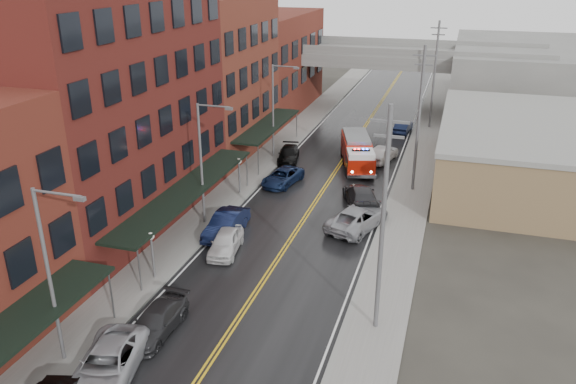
# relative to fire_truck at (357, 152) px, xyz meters

# --- Properties ---
(road) EXTENTS (11.00, 160.00, 0.02)m
(road) POSITION_rel_fire_truck_xyz_m (-1.62, -9.42, -1.52)
(road) COLOR black
(road) RESTS_ON ground
(sidewalk_left) EXTENTS (3.00, 160.00, 0.15)m
(sidewalk_left) POSITION_rel_fire_truck_xyz_m (-8.92, -9.42, -1.45)
(sidewalk_left) COLOR slate
(sidewalk_left) RESTS_ON ground
(sidewalk_right) EXTENTS (3.00, 160.00, 0.15)m
(sidewalk_right) POSITION_rel_fire_truck_xyz_m (5.68, -9.42, -1.45)
(sidewalk_right) COLOR slate
(sidewalk_right) RESTS_ON ground
(curb_left) EXTENTS (0.30, 160.00, 0.15)m
(curb_left) POSITION_rel_fire_truck_xyz_m (-7.27, -9.42, -1.45)
(curb_left) COLOR gray
(curb_left) RESTS_ON ground
(curb_right) EXTENTS (0.30, 160.00, 0.15)m
(curb_right) POSITION_rel_fire_truck_xyz_m (4.03, -9.42, -1.45)
(curb_right) COLOR gray
(curb_right) RESTS_ON ground
(brick_building_b) EXTENTS (9.00, 20.00, 18.00)m
(brick_building_b) POSITION_rel_fire_truck_xyz_m (-14.92, -16.42, 7.47)
(brick_building_b) COLOR #511B15
(brick_building_b) RESTS_ON ground
(brick_building_c) EXTENTS (9.00, 15.00, 15.00)m
(brick_building_c) POSITION_rel_fire_truck_xyz_m (-14.92, 1.08, 5.97)
(brick_building_c) COLOR maroon
(brick_building_c) RESTS_ON ground
(brick_building_far) EXTENTS (9.00, 20.00, 12.00)m
(brick_building_far) POSITION_rel_fire_truck_xyz_m (-14.92, 18.58, 4.47)
(brick_building_far) COLOR #5E2518
(brick_building_far) RESTS_ON ground
(tan_building) EXTENTS (14.00, 22.00, 5.00)m
(tan_building) POSITION_rel_fire_truck_xyz_m (14.38, 0.58, 0.97)
(tan_building) COLOR #8C6E4B
(tan_building) RESTS_ON ground
(right_far_block) EXTENTS (18.00, 30.00, 8.00)m
(right_far_block) POSITION_rel_fire_truck_xyz_m (16.38, 30.58, 2.47)
(right_far_block) COLOR slate
(right_far_block) RESTS_ON ground
(awning_1) EXTENTS (2.60, 18.00, 3.09)m
(awning_1) POSITION_rel_fire_truck_xyz_m (-9.11, -16.42, 1.46)
(awning_1) COLOR black
(awning_1) RESTS_ON ground
(awning_2) EXTENTS (2.60, 13.00, 3.09)m
(awning_2) POSITION_rel_fire_truck_xyz_m (-9.11, 1.08, 1.46)
(awning_2) COLOR black
(awning_2) RESTS_ON ground
(globe_lamp_1) EXTENTS (0.44, 0.44, 3.12)m
(globe_lamp_1) POSITION_rel_fire_truck_xyz_m (-8.02, -23.42, 0.79)
(globe_lamp_1) COLOR #59595B
(globe_lamp_1) RESTS_ON ground
(globe_lamp_2) EXTENTS (0.44, 0.44, 3.12)m
(globe_lamp_2) POSITION_rel_fire_truck_xyz_m (-8.02, -9.42, 0.79)
(globe_lamp_2) COLOR #59595B
(globe_lamp_2) RESTS_ON ground
(street_lamp_0) EXTENTS (2.64, 0.22, 9.00)m
(street_lamp_0) POSITION_rel_fire_truck_xyz_m (-8.17, -31.42, 3.66)
(street_lamp_0) COLOR #59595B
(street_lamp_0) RESTS_ON ground
(street_lamp_1) EXTENTS (2.64, 0.22, 9.00)m
(street_lamp_1) POSITION_rel_fire_truck_xyz_m (-8.17, -15.42, 3.66)
(street_lamp_1) COLOR #59595B
(street_lamp_1) RESTS_ON ground
(street_lamp_2) EXTENTS (2.64, 0.22, 9.00)m
(street_lamp_2) POSITION_rel_fire_truck_xyz_m (-8.17, 0.58, 3.66)
(street_lamp_2) COLOR #59595B
(street_lamp_2) RESTS_ON ground
(utility_pole_0) EXTENTS (1.80, 0.24, 12.00)m
(utility_pole_0) POSITION_rel_fire_truck_xyz_m (5.58, -24.42, 4.78)
(utility_pole_0) COLOR #59595B
(utility_pole_0) RESTS_ON ground
(utility_pole_1) EXTENTS (1.80, 0.24, 12.00)m
(utility_pole_1) POSITION_rel_fire_truck_xyz_m (5.58, -4.42, 4.78)
(utility_pole_1) COLOR #59595B
(utility_pole_1) RESTS_ON ground
(utility_pole_2) EXTENTS (1.80, 0.24, 12.00)m
(utility_pole_2) POSITION_rel_fire_truck_xyz_m (5.58, 15.58, 4.78)
(utility_pole_2) COLOR #59595B
(utility_pole_2) RESTS_ON ground
(overpass) EXTENTS (40.00, 10.00, 7.50)m
(overpass) POSITION_rel_fire_truck_xyz_m (-1.62, 22.58, 4.46)
(overpass) COLOR slate
(overpass) RESTS_ON ground
(fire_truck) EXTENTS (4.74, 8.10, 2.82)m
(fire_truck) POSITION_rel_fire_truck_xyz_m (0.00, 0.00, 0.00)
(fire_truck) COLOR #9E1507
(fire_truck) RESTS_ON ground
(parked_car_left_2) EXTENTS (3.75, 6.05, 1.56)m
(parked_car_left_2) POSITION_rel_fire_truck_xyz_m (-5.62, -31.90, -0.75)
(parked_car_left_2) COLOR #A0A2A8
(parked_car_left_2) RESTS_ON ground
(parked_car_left_3) EXTENTS (1.94, 4.71, 1.36)m
(parked_car_left_3) POSITION_rel_fire_truck_xyz_m (-5.22, -28.12, -0.85)
(parked_car_left_3) COLOR #242527
(parked_car_left_3) RESTS_ON ground
(parked_car_left_4) EXTENTS (2.32, 4.51, 1.47)m
(parked_car_left_4) POSITION_rel_fire_truck_xyz_m (-5.22, -18.96, -0.79)
(parked_car_left_4) COLOR silver
(parked_car_left_4) RESTS_ON ground
(parked_car_left_5) EXTENTS (1.85, 4.97, 1.62)m
(parked_car_left_5) POSITION_rel_fire_truck_xyz_m (-6.18, -16.62, -0.71)
(parked_car_left_5) COLOR #0E1533
(parked_car_left_5) RESTS_ON ground
(parked_car_left_6) EXTENTS (3.08, 5.12, 1.33)m
(parked_car_left_6) POSITION_rel_fire_truck_xyz_m (-5.32, -6.22, -0.86)
(parked_car_left_6) COLOR #111F41
(parked_car_left_6) RESTS_ON ground
(parked_car_left_7) EXTENTS (2.73, 4.88, 1.33)m
(parked_car_left_7) POSITION_rel_fire_truck_xyz_m (-6.62, -0.22, -0.86)
(parked_car_left_7) COLOR black
(parked_car_left_7) RESTS_ON ground
(parked_car_right_0) EXTENTS (4.41, 6.39, 1.62)m
(parked_car_right_0) POSITION_rel_fire_truck_xyz_m (2.45, -12.84, -0.72)
(parked_car_right_0) COLOR gray
(parked_car_right_0) RESTS_ON ground
(parked_car_right_1) EXTENTS (4.09, 6.12, 1.65)m
(parked_car_right_1) POSITION_rel_fire_truck_xyz_m (1.98, -8.90, -0.70)
(parked_car_right_1) COLOR #28282A
(parked_car_right_1) RESTS_ON ground
(parked_car_right_2) EXTENTS (3.01, 5.12, 1.63)m
(parked_car_right_2) POSITION_rel_fire_truck_xyz_m (2.01, 2.38, -0.71)
(parked_car_right_2) COLOR white
(parked_car_right_2) RESTS_ON ground
(parked_car_right_3) EXTENTS (1.86, 4.36, 1.40)m
(parked_car_right_3) POSITION_rel_fire_truck_xyz_m (2.88, 12.78, -0.83)
(parked_car_right_3) COLOR #0E1734
(parked_car_right_3) RESTS_ON ground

